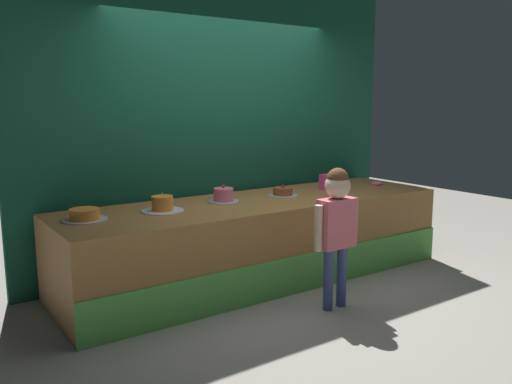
% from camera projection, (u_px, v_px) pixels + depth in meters
% --- Properties ---
extents(ground_plane, '(12.00, 12.00, 0.00)m').
position_uv_depth(ground_plane, '(294.00, 294.00, 4.66)').
color(ground_plane, gray).
extents(stage_platform, '(3.82, 1.10, 0.76)m').
position_uv_depth(stage_platform, '(259.00, 239.00, 5.03)').
color(stage_platform, '#9E6B38').
rests_on(stage_platform, ground_plane).
extents(curtain_backdrop, '(4.27, 0.08, 3.16)m').
position_uv_depth(curtain_backdrop, '(223.00, 112.00, 5.35)').
color(curtain_backdrop, '#144C38').
rests_on(curtain_backdrop, ground_plane).
extents(child_figure, '(0.45, 0.21, 1.17)m').
position_uv_depth(child_figure, '(337.00, 219.00, 4.21)').
color(child_figure, '#3F4C8C').
rests_on(child_figure, ground_plane).
extents(pink_box, '(0.20, 0.16, 0.16)m').
position_uv_depth(pink_box, '(330.00, 182.00, 5.56)').
color(pink_box, '#E84399').
rests_on(pink_box, stage_platform).
extents(donut, '(0.13, 0.13, 0.03)m').
position_uv_depth(donut, '(377.00, 183.00, 5.88)').
color(donut, pink).
rests_on(donut, stage_platform).
extents(cake_far_left, '(0.35, 0.35, 0.09)m').
position_uv_depth(cake_far_left, '(85.00, 215.00, 4.11)').
color(cake_far_left, silver).
rests_on(cake_far_left, stage_platform).
extents(cake_center_left, '(0.36, 0.36, 0.17)m').
position_uv_depth(cake_center_left, '(162.00, 205.00, 4.44)').
color(cake_center_left, white).
rests_on(cake_center_left, stage_platform).
extents(cake_center_right, '(0.29, 0.29, 0.16)m').
position_uv_depth(cake_center_right, '(224.00, 196.00, 4.86)').
color(cake_center_right, silver).
rests_on(cake_center_right, stage_platform).
extents(cake_far_right, '(0.29, 0.29, 0.11)m').
position_uv_depth(cake_far_right, '(283.00, 192.00, 5.18)').
color(cake_far_right, silver).
rests_on(cake_far_right, stage_platform).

